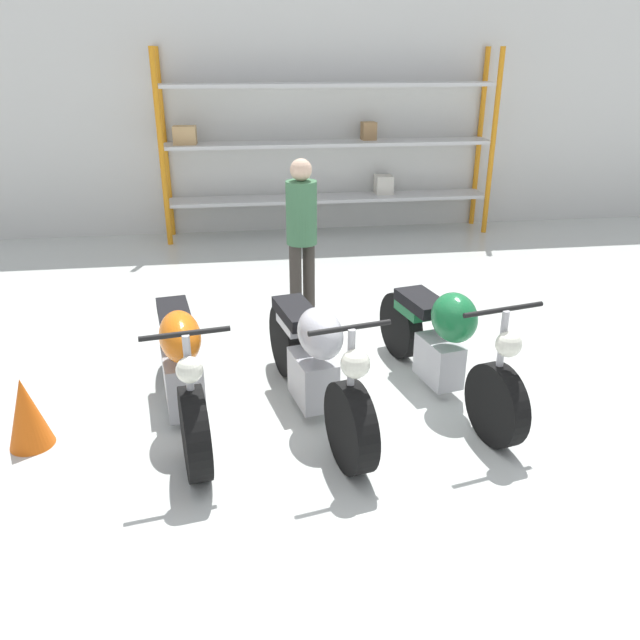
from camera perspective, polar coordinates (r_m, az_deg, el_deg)
ground_plane at (r=4.95m, az=0.65°, el=-9.30°), size 30.00×30.00×0.00m
back_wall at (r=9.98m, az=-4.51°, el=18.31°), size 30.00×0.08×3.60m
shelving_rack at (r=9.76m, az=0.71°, el=15.73°), size 5.01×0.63×2.73m
motorcycle_orange at (r=4.91m, az=-12.50°, el=-4.17°), size 0.64×2.15×1.05m
motorcycle_silver at (r=4.83m, az=-0.48°, el=-3.87°), size 0.71×2.11×1.06m
motorcycle_green at (r=5.22m, az=11.25°, el=-2.09°), size 0.76×2.13×1.06m
person_browsing at (r=6.53m, az=-1.69°, el=8.51°), size 0.44×0.44×1.69m
traffic_cone at (r=5.02m, az=-25.26°, el=-7.63°), size 0.32×0.32×0.55m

